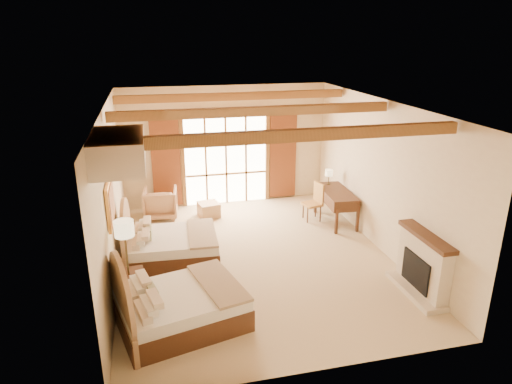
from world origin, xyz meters
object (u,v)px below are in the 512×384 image
object	(u,v)px
armchair	(161,203)
desk	(336,205)
nightstand	(132,286)
bed_far	(165,245)
bed_near	(172,305)

from	to	relation	value
armchair	desk	bearing A→B (deg)	168.14
armchair	nightstand	bearing A→B (deg)	85.61
bed_far	desk	size ratio (longest dim) A/B	1.26
bed_near	armchair	bearing A→B (deg)	76.00
bed_near	nightstand	bearing A→B (deg)	110.89
bed_near	armchair	world-z (taller)	bed_near
bed_far	armchair	xyz separation A→B (m)	(0.01, 2.46, 0.01)
bed_far	nightstand	xyz separation A→B (m)	(-0.64, -1.33, -0.10)
bed_near	armchair	size ratio (longest dim) A/B	2.69
armchair	bed_near	bearing A→B (deg)	95.34
desk	bed_near	bearing A→B (deg)	-137.64
desk	bed_far	bearing A→B (deg)	-161.33
bed_near	nightstand	distance (m)	1.14
bed_near	desk	bearing A→B (deg)	24.91
armchair	desk	world-z (taller)	desk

